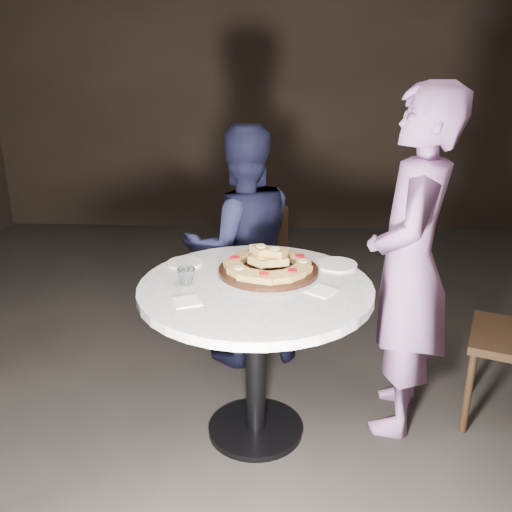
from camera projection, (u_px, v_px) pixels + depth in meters
The scene contains 12 objects.
floor at pixel (261, 416), 3.20m from camera, with size 7.00×7.00×0.00m, color black.
table at pixel (256, 314), 2.83m from camera, with size 1.27×1.27×0.86m.
serving_board at pixel (268, 270), 2.92m from camera, with size 0.51×0.51×0.02m, color black.
focaccia_pile at pixel (268, 262), 2.90m from camera, with size 0.46×0.46×0.12m.
plate_left at pixel (185, 263), 3.03m from camera, with size 0.19×0.19×0.01m, color white.
plate_right at pixel (337, 265), 3.00m from camera, with size 0.22×0.22×0.01m, color white.
water_glass at pixel (186, 276), 2.76m from camera, with size 0.09×0.09×0.08m, color silver.
napkin_near at pixel (187, 301), 2.58m from camera, with size 0.12×0.12×0.01m, color white.
napkin_far at pixel (322, 291), 2.69m from camera, with size 0.12×0.12×0.01m, color white.
chair_far at pixel (251, 258), 4.03m from camera, with size 0.57×0.59×0.92m.
diner_navy at pixel (242, 247), 3.56m from camera, with size 0.74×0.58×1.53m, color black.
diner_teal at pixel (410, 266), 2.88m from camera, with size 0.66×0.43×1.81m, color #856198.
Camera 1 is at (0.09, -2.68, 1.97)m, focal length 40.00 mm.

